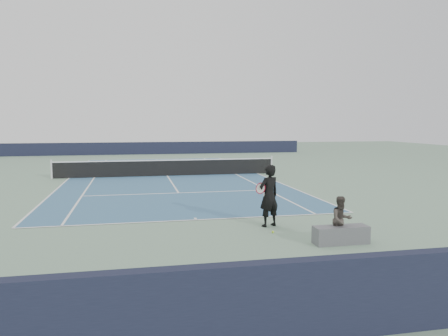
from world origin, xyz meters
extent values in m
plane|color=gray|center=(0.00, 0.00, 0.00)|extent=(80.00, 80.00, 0.00)
cube|color=#386386|center=(0.00, 0.00, 0.01)|extent=(10.97, 23.77, 0.01)
cylinder|color=silver|center=(-6.40, 0.00, 0.54)|extent=(0.10, 0.10, 1.07)
cylinder|color=silver|center=(6.40, 0.00, 0.54)|extent=(0.10, 0.10, 1.07)
cube|color=black|center=(0.00, 0.00, 0.46)|extent=(12.80, 0.03, 0.90)
cube|color=white|center=(0.00, 0.00, 0.93)|extent=(12.80, 0.04, 0.06)
cube|color=black|center=(0.00, 17.88, 0.60)|extent=(30.00, 0.25, 1.20)
cube|color=black|center=(0.00, -19.88, 0.60)|extent=(30.00, 0.25, 1.20)
imported|color=black|center=(2.03, -13.14, 0.94)|extent=(0.84, 0.73, 1.88)
torus|color=#A60D23|center=(1.75, -13.19, 1.18)|extent=(0.34, 0.18, 0.36)
cylinder|color=white|center=(1.75, -13.19, 1.18)|extent=(0.29, 0.14, 0.32)
cylinder|color=white|center=(1.87, -13.16, 0.92)|extent=(0.08, 0.13, 0.27)
sphere|color=#B0D82C|center=(1.89, -13.96, 0.04)|extent=(0.07, 0.07, 0.07)
cube|color=#59595E|center=(3.28, -15.33, 0.23)|extent=(1.47, 0.57, 0.46)
imported|color=#403933|center=(3.28, -15.33, 0.63)|extent=(0.63, 0.52, 1.23)
camera|label=1|loc=(-1.96, -25.53, 3.14)|focal=35.00mm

